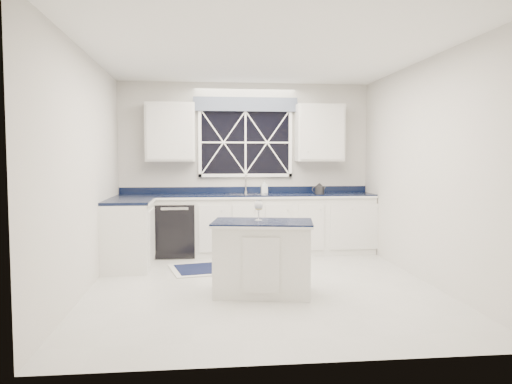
{
  "coord_description": "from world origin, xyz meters",
  "views": [
    {
      "loc": [
        -0.71,
        -5.75,
        1.52
      ],
      "look_at": [
        -0.03,
        0.4,
        1.08
      ],
      "focal_mm": 35.0,
      "sensor_mm": 36.0,
      "label": 1
    }
  ],
  "objects": [
    {
      "name": "dishwasher",
      "position": [
        -1.1,
        1.95,
        0.41
      ],
      "size": [
        0.6,
        0.58,
        0.82
      ],
      "primitive_type": "cube",
      "color": "black",
      "rests_on": "ground"
    },
    {
      "name": "window",
      "position": [
        0.0,
        2.2,
        1.83
      ],
      "size": [
        1.65,
        0.09,
        1.26
      ],
      "color": "black",
      "rests_on": "ground"
    },
    {
      "name": "island",
      "position": [
        -0.04,
        -0.35,
        0.41
      ],
      "size": [
        1.19,
        0.84,
        0.81
      ],
      "rotation": [
        0.0,
        0.0,
        -0.18
      ],
      "color": "white",
      "rests_on": "ground"
    },
    {
      "name": "rug",
      "position": [
        -0.45,
        0.97,
        0.01
      ],
      "size": [
        1.47,
        1.07,
        0.02
      ],
      "rotation": [
        0.0,
        0.0,
        0.21
      ],
      "color": "#B7B7B2",
      "rests_on": "ground"
    },
    {
      "name": "kettle",
      "position": [
        1.14,
        1.92,
        1.02
      ],
      "size": [
        0.24,
        0.17,
        0.17
      ],
      "rotation": [
        0.0,
        0.0,
        0.23
      ],
      "color": "#29292C",
      "rests_on": "countertop"
    },
    {
      "name": "upper_cabinets",
      "position": [
        0.0,
        2.08,
        1.9
      ],
      "size": [
        3.1,
        0.34,
        0.9
      ],
      "color": "white",
      "rests_on": "ground"
    },
    {
      "name": "back_wall",
      "position": [
        0.0,
        2.25,
        1.35
      ],
      "size": [
        4.0,
        0.1,
        2.7
      ],
      "primitive_type": "cube",
      "color": "beige",
      "rests_on": "ground"
    },
    {
      "name": "base_cabinets",
      "position": [
        -0.33,
        1.78,
        0.45
      ],
      "size": [
        3.99,
        1.6,
        0.9
      ],
      "color": "white",
      "rests_on": "ground"
    },
    {
      "name": "ground",
      "position": [
        0.0,
        0.0,
        0.0
      ],
      "size": [
        4.5,
        4.5,
        0.0
      ],
      "primitive_type": "plane",
      "color": "#B5B6B1",
      "rests_on": "ground"
    },
    {
      "name": "countertop",
      "position": [
        0.0,
        1.95,
        0.92
      ],
      "size": [
        3.98,
        0.64,
        0.04
      ],
      "primitive_type": "cube",
      "color": "black",
      "rests_on": "base_cabinets"
    },
    {
      "name": "faucet",
      "position": [
        0.0,
        2.14,
        1.1
      ],
      "size": [
        0.05,
        0.2,
        0.3
      ],
      "color": "#AFAFB1",
      "rests_on": "countertop"
    },
    {
      "name": "soap_bottle",
      "position": [
        0.3,
        2.17,
        1.05
      ],
      "size": [
        0.1,
        0.1,
        0.21
      ],
      "primitive_type": "imported",
      "rotation": [
        0.0,
        0.0,
        0.08
      ],
      "color": "silver",
      "rests_on": "countertop"
    },
    {
      "name": "wine_glass",
      "position": [
        -0.07,
        -0.28,
        0.97
      ],
      "size": [
        0.1,
        0.1,
        0.23
      ],
      "color": "silver",
      "rests_on": "island"
    }
  ]
}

